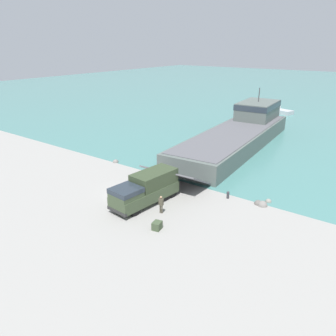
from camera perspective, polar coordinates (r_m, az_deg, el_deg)
name	(u,v)px	position (r m, az deg, el deg)	size (l,w,h in m)	color
ground_plane	(128,194)	(35.64, -7.02, -4.49)	(240.00, 240.00, 0.00)	gray
water_surface	(327,92)	(122.48, 25.94, 11.78)	(240.00, 180.00, 0.01)	#477F7A
landing_craft	(240,132)	(53.71, 12.41, 6.19)	(10.11, 35.72, 7.96)	#56605B
military_truck	(146,189)	(32.82, -3.93, -3.60)	(3.31, 7.82, 3.08)	#3D4C33
soldier_on_ramp	(161,203)	(31.12, -1.22, -6.16)	(0.48, 0.32, 1.78)	#4C4738
moored_boat_b	(275,110)	(81.58, 18.21, 9.62)	(8.35, 4.60, 1.88)	#B7BABF
mooring_bollard	(228,195)	(34.80, 10.40, -4.56)	(0.32, 0.32, 0.79)	#333338
cargo_crate	(157,226)	(28.92, -1.92, -9.99)	(0.71, 0.85, 0.71)	#3D4C33
shoreline_rock_a	(262,206)	(34.28, 16.11, -6.30)	(0.99, 0.99, 0.99)	gray
shoreline_rock_b	(258,204)	(34.47, 15.41, -6.07)	(0.82, 0.82, 0.82)	#66605B
shoreline_rock_c	(116,162)	(45.18, -9.09, 1.00)	(0.78, 0.78, 0.78)	gray
shoreline_rock_d	(268,202)	(35.23, 17.06, -5.64)	(0.63, 0.63, 0.63)	gray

